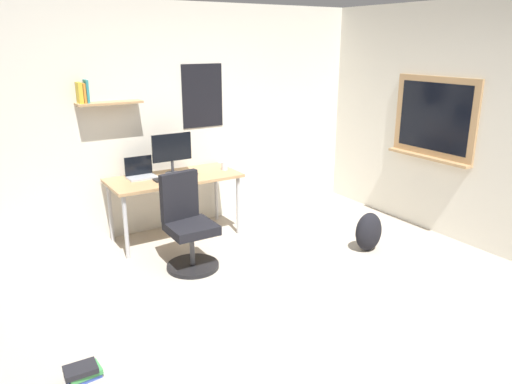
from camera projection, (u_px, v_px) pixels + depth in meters
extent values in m
plane|color=#ADA393|center=(301.00, 308.00, 4.14)|extent=(5.20, 5.20, 0.00)
cube|color=silver|center=(179.00, 118.00, 5.74)|extent=(5.00, 0.10, 2.60)
cube|color=tan|center=(109.00, 103.00, 5.12)|extent=(0.68, 0.20, 0.02)
cube|color=black|center=(202.00, 96.00, 5.76)|extent=(0.52, 0.01, 0.74)
cube|color=gold|center=(79.00, 93.00, 4.96)|extent=(0.04, 0.14, 0.21)
cube|color=orange|center=(84.00, 93.00, 4.98)|extent=(0.02, 0.14, 0.20)
cube|color=teal|center=(86.00, 91.00, 4.99)|extent=(0.03, 0.14, 0.23)
cube|color=silver|center=(496.00, 130.00, 4.98)|extent=(0.10, 5.00, 2.60)
cube|color=tan|center=(435.00, 117.00, 5.52)|extent=(0.04, 1.10, 0.90)
cube|color=black|center=(434.00, 117.00, 5.51)|extent=(0.01, 0.94, 0.76)
cube|color=tan|center=(428.00, 157.00, 5.63)|extent=(0.12, 1.10, 0.03)
cube|color=tan|center=(174.00, 178.00, 5.44)|extent=(1.45, 0.68, 0.03)
cylinder|color=#B7B7BC|center=(126.00, 227.00, 4.98)|extent=(0.04, 0.04, 0.69)
cylinder|color=#B7B7BC|center=(238.00, 205.00, 5.65)|extent=(0.04, 0.04, 0.69)
cylinder|color=#B7B7BC|center=(110.00, 212.00, 5.44)|extent=(0.04, 0.04, 0.69)
cylinder|color=#B7B7BC|center=(216.00, 193.00, 6.11)|extent=(0.04, 0.04, 0.69)
cylinder|color=black|center=(193.00, 266.00, 4.87)|extent=(0.52, 0.52, 0.04)
cylinder|color=#4C4C51|center=(192.00, 248.00, 4.81)|extent=(0.05, 0.05, 0.34)
cube|color=black|center=(191.00, 228.00, 4.75)|extent=(0.44, 0.44, 0.09)
cube|color=black|center=(179.00, 196.00, 4.81)|extent=(0.41, 0.12, 0.48)
cube|color=#ADAFB5|center=(142.00, 177.00, 5.36)|extent=(0.31, 0.21, 0.02)
cube|color=black|center=(138.00, 166.00, 5.41)|extent=(0.31, 0.01, 0.21)
cylinder|color=#38383D|center=(173.00, 173.00, 5.54)|extent=(0.17, 0.17, 0.01)
cylinder|color=#38383D|center=(172.00, 167.00, 5.52)|extent=(0.03, 0.03, 0.14)
cube|color=black|center=(172.00, 147.00, 5.45)|extent=(0.46, 0.02, 0.31)
cube|color=black|center=(171.00, 178.00, 5.32)|extent=(0.37, 0.13, 0.02)
ellipsoid|color=#262628|center=(194.00, 174.00, 5.46)|extent=(0.10, 0.06, 0.03)
cylinder|color=silver|center=(225.00, 166.00, 5.70)|extent=(0.08, 0.08, 0.09)
ellipsoid|color=black|center=(369.00, 232.00, 5.22)|extent=(0.32, 0.22, 0.43)
cube|color=#3851B2|center=(83.00, 376.00, 3.28)|extent=(0.22, 0.17, 0.03)
cube|color=#3D934C|center=(84.00, 372.00, 3.27)|extent=(0.22, 0.16, 0.04)
cube|color=black|center=(81.00, 369.00, 3.23)|extent=(0.21, 0.16, 0.04)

